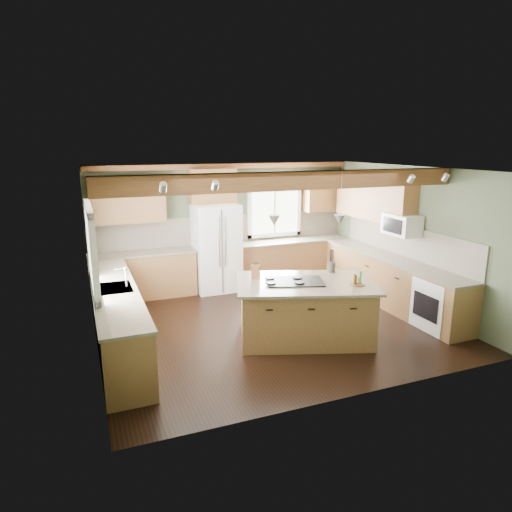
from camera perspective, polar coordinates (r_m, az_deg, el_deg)
name	(u,v)px	position (r m, az deg, el deg)	size (l,w,h in m)	color
floor	(270,323)	(7.89, 1.78, -8.39)	(5.60, 5.60, 0.00)	black
ceiling	(271,169)	(7.31, 1.94, 10.82)	(5.60, 5.60, 0.00)	silver
wall_back	(224,225)	(9.79, -3.98, 3.92)	(5.60, 5.60, 0.00)	#49533B
wall_left	(90,266)	(6.91, -19.99, -1.14)	(5.00, 5.00, 0.00)	#49533B
wall_right	(409,237)	(8.96, 18.53, 2.29)	(5.00, 5.00, 0.00)	#49533B
ceiling_beam	(292,181)	(6.66, 4.47, 9.36)	(5.55, 0.26, 0.26)	#582F19
soffit_trim	(225,166)	(9.56, -3.92, 11.16)	(5.55, 0.20, 0.10)	#582F19
backsplash_back	(225,229)	(9.80, -3.94, 3.38)	(5.58, 0.03, 0.58)	brown
backsplash_right	(406,241)	(9.01, 18.21, 1.78)	(0.03, 3.70, 0.58)	brown
base_cab_back_left	(144,276)	(9.32, -13.86, -2.41)	(2.02, 0.60, 0.88)	brown
counter_back_left	(142,253)	(9.21, -14.03, 0.34)	(2.06, 0.64, 0.04)	#4E4839
base_cab_back_right	(292,261)	(10.25, 4.58, -0.57)	(2.62, 0.60, 0.88)	brown
counter_back_right	(293,240)	(10.14, 4.63, 1.95)	(2.66, 0.64, 0.04)	#4E4839
base_cab_left	(116,318)	(7.23, -17.05, -7.43)	(0.60, 3.70, 0.88)	brown
counter_left	(114,289)	(7.08, -17.31, -3.95)	(0.64, 3.74, 0.04)	#4E4839
base_cab_right	(390,282)	(9.02, 16.44, -3.13)	(0.60, 3.70, 0.88)	brown
counter_right	(392,258)	(8.90, 16.64, -0.29)	(0.64, 3.74, 0.04)	#4E4839
upper_cab_back_left	(127,199)	(9.13, -15.77, 6.82)	(1.40, 0.35, 0.90)	brown
upper_cab_over_fridge	(212,186)	(9.43, -5.49, 8.71)	(0.96, 0.35, 0.70)	brown
upper_cab_right	(374,197)	(9.46, 14.51, 7.13)	(0.35, 2.20, 0.90)	brown
upper_cab_back_corner	(324,191)	(10.47, 8.46, 8.04)	(0.90, 0.35, 0.90)	brown
window_left	(90,248)	(6.90, -20.01, 0.98)	(0.04, 1.60, 1.05)	white
window_back	(274,210)	(10.14, 2.27, 5.71)	(1.10, 0.04, 1.00)	white
sink	(114,289)	(7.07, -17.31, -3.91)	(0.50, 0.65, 0.03)	#262628
faucet	(126,278)	(7.05, -15.94, -2.65)	(0.02, 0.02, 0.28)	#B2B2B7
dishwasher	(127,355)	(6.03, -15.84, -11.80)	(0.60, 0.60, 0.84)	white
oven	(440,304)	(8.09, 22.02, -5.63)	(0.60, 0.72, 0.84)	white
microwave	(402,225)	(8.74, 17.75, 3.74)	(0.40, 0.70, 0.38)	white
pendant_left	(274,220)	(6.79, 2.29, 4.46)	(0.18, 0.18, 0.16)	#B2B2B7
pendant_right	(340,220)	(6.94, 10.45, 4.45)	(0.18, 0.18, 0.16)	#B2B2B7
refrigerator	(216,248)	(9.43, -4.97, 1.03)	(0.90, 0.74, 1.80)	white
island	(305,311)	(7.23, 6.11, -6.87)	(1.97, 1.21, 0.88)	brown
island_top	(305,283)	(7.08, 6.20, -3.38)	(2.10, 1.34, 0.04)	#4E4839
cooktop	(295,281)	(7.04, 4.89, -3.18)	(0.86, 0.57, 0.02)	black
knife_block	(256,272)	(7.18, -0.05, -1.97)	(0.13, 0.10, 0.21)	brown
utensil_crock	(331,267)	(7.65, 9.41, -1.34)	(0.13, 0.13, 0.17)	#403833
bottle_tray	(358,279)	(7.01, 12.57, -2.78)	(0.22, 0.22, 0.20)	brown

